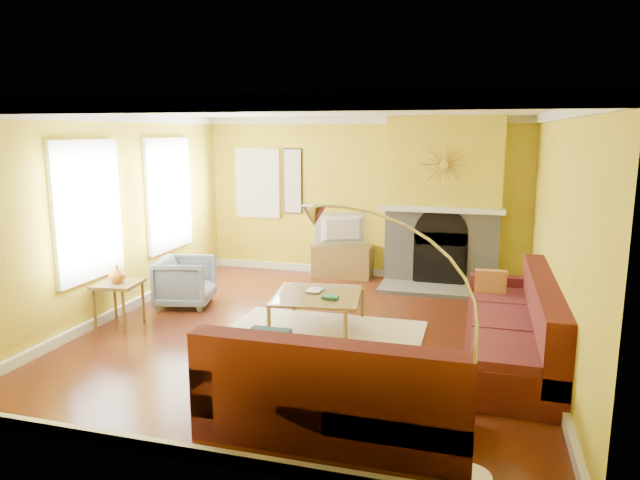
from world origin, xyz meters
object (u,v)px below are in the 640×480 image
(sectional_sofa, at_px, (407,326))
(coffee_table, at_px, (317,310))
(media_console, at_px, (343,261))
(arc_lamp, at_px, (398,346))
(side_table, at_px, (119,304))
(armchair, at_px, (185,282))

(sectional_sofa, height_order, coffee_table, sectional_sofa)
(media_console, bearing_deg, arc_lamp, -72.54)
(coffee_table, bearing_deg, arc_lamp, -63.80)
(coffee_table, bearing_deg, side_table, -163.55)
(media_console, height_order, side_table, side_table)
(armchair, bearing_deg, side_table, 147.59)
(media_console, relative_size, side_table, 1.73)
(coffee_table, bearing_deg, armchair, 171.04)
(coffee_table, xyz_separation_m, media_console, (-0.28, 2.54, 0.06))
(media_console, bearing_deg, side_table, -123.31)
(coffee_table, height_order, media_console, media_console)
(arc_lamp, bearing_deg, media_console, 107.46)
(coffee_table, height_order, side_table, side_table)
(media_console, xyz_separation_m, side_table, (-2.14, -3.26, 0.01))
(sectional_sofa, bearing_deg, side_table, 175.59)
(coffee_table, xyz_separation_m, arc_lamp, (1.43, -2.92, 0.76))
(sectional_sofa, relative_size, side_table, 6.65)
(coffee_table, relative_size, media_console, 1.07)
(sectional_sofa, distance_m, media_console, 3.87)
(sectional_sofa, relative_size, arc_lamp, 1.99)
(armchair, bearing_deg, media_console, -51.56)
(coffee_table, distance_m, media_console, 2.56)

